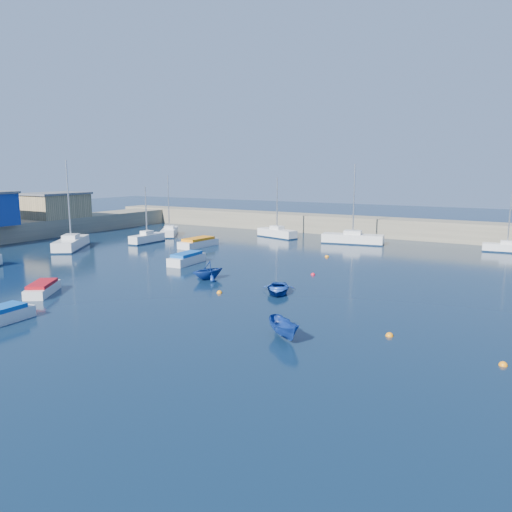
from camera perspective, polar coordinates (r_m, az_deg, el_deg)
The scene contains 21 objects.
ground at distance 32.93m, azimuth -9.62°, elevation -6.87°, with size 220.00×220.00×0.00m, color #0B1D31.
back_wall at distance 73.34m, azimuth 14.25°, elevation 3.21°, with size 96.00×4.50×2.60m, color #736D58.
left_quay at distance 75.77m, azimuth -25.33°, elevation 2.69°, with size 6.00×62.00×2.40m, color #736D58.
brick_shed_a at distance 79.00m, azimuth -21.89°, elevation 5.30°, with size 6.00×8.00×3.40m, color #907C54.
sailboat_2 at distance 63.86m, azimuth -20.37°, elevation 1.39°, with size 6.48×7.91×10.52m.
sailboat_3 at distance 66.17m, azimuth -12.34°, elevation 2.01°, with size 1.64×5.39×7.28m.
sailboat_4 at distance 73.05m, azimuth -9.86°, elevation 2.77°, with size 5.24×6.48×8.61m.
sailboat_5 at distance 69.91m, azimuth 2.41°, elevation 2.66°, with size 6.49×3.52×8.36m.
sailboat_6 at distance 65.18m, azimuth 10.99°, elevation 1.99°, with size 7.98×3.48×10.10m.
sailboat_7 at distance 64.22m, azimuth 26.76°, elevation 0.86°, with size 5.35×2.04×6.97m.
motorboat_0 at distance 41.48m, azimuth -23.22°, elevation -3.43°, with size 3.57×4.27×0.94m.
motorboat_1 at distance 50.77m, azimuth -7.92°, elevation -0.29°, with size 1.99×4.78×1.14m.
motorboat_2 at distance 61.78m, azimuth -6.60°, elevation 1.54°, with size 2.27×5.68×1.15m.
dinghy_center at distance 38.38m, azimuth 2.49°, elevation -3.76°, with size 2.55×3.57×0.74m, color navy.
dinghy_left at distance 43.32m, azimuth -5.53°, elevation -1.65°, with size 2.60×3.01×1.59m, color navy.
dinghy_right at distance 28.31m, azimuth 3.23°, elevation -8.31°, with size 1.12×2.98×1.15m, color navy.
buoy_0 at distance 38.63m, azimuth -4.20°, elevation -4.25°, with size 0.43×0.43×0.43m, color orange.
buoy_1 at distance 45.35m, azimuth 6.53°, elevation -2.17°, with size 0.40×0.40×0.40m, color red.
buoy_2 at distance 29.85m, azimuth 15.01°, elevation -8.84°, with size 0.45×0.45×0.45m, color orange.
buoy_3 at distance 54.82m, azimuth 8.10°, elevation -0.12°, with size 0.45×0.45×0.45m, color orange.
buoy_5 at distance 27.54m, azimuth 26.39°, elevation -11.15°, with size 0.42×0.42×0.42m, color orange.
Camera 1 is at (20.57, -23.94, 9.39)m, focal length 35.00 mm.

